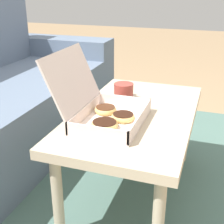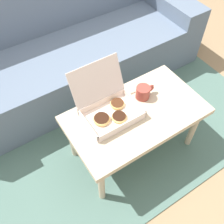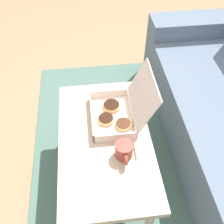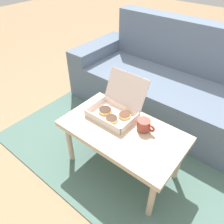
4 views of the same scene
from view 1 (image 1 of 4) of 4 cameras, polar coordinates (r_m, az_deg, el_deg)
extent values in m
plane|color=#937756|center=(1.67, -0.88, -13.71)|extent=(12.00, 12.00, 0.00)
cube|color=#4C6B60|center=(1.77, -10.23, -11.49)|extent=(2.41, 1.88, 0.01)
cube|color=slate|center=(2.69, -9.00, 7.27)|extent=(0.24, 0.84, 0.57)
cube|color=#C6B293|center=(1.42, 4.19, -0.71)|extent=(0.91, 0.52, 0.04)
cylinder|color=#C6B293|center=(1.18, 8.42, -19.53)|extent=(0.04, 0.04, 0.41)
cylinder|color=#C6B293|center=(1.84, 13.21, -3.27)|extent=(0.04, 0.04, 0.41)
cylinder|color=#C6B293|center=(1.28, -9.89, -15.55)|extent=(0.04, 0.04, 0.41)
cylinder|color=#C6B293|center=(1.91, 1.34, -1.65)|extent=(0.04, 0.04, 0.41)
cube|color=silver|center=(1.29, 0.00, -1.88)|extent=(0.35, 0.25, 0.01)
cube|color=silver|center=(1.25, 5.19, -1.35)|extent=(0.35, 0.01, 0.05)
cube|color=silver|center=(1.32, -4.91, 0.03)|extent=(0.35, 0.01, 0.05)
cube|color=silver|center=(1.14, -2.84, -3.91)|extent=(0.01, 0.25, 0.05)
cube|color=silver|center=(1.43, 2.25, 1.95)|extent=(0.01, 0.25, 0.05)
cube|color=silver|center=(1.30, -7.30, 6.04)|extent=(0.35, 0.11, 0.23)
torus|color=#E0B266|center=(1.37, -1.20, 0.41)|extent=(0.10, 0.10, 0.03)
cylinder|color=#472614|center=(1.37, -1.20, 0.73)|extent=(0.08, 0.08, 0.01)
torus|color=#E0B266|center=(1.22, -1.39, -2.40)|extent=(0.11, 0.11, 0.03)
cylinder|color=black|center=(1.22, -1.39, -2.02)|extent=(0.09, 0.09, 0.01)
torus|color=#E0B266|center=(1.30, 2.04, -0.92)|extent=(0.10, 0.10, 0.03)
cylinder|color=black|center=(1.30, 2.05, -0.58)|extent=(0.09, 0.09, 0.01)
cylinder|color=#993D33|center=(1.52, 2.14, 3.62)|extent=(0.09, 0.09, 0.09)
torus|color=#993D33|center=(1.58, 2.82, 4.49)|extent=(0.06, 0.02, 0.06)
camera|label=2|loc=(1.07, 86.01, 54.31)|focal=42.00mm
camera|label=3|loc=(2.24, 14.77, 39.07)|focal=42.00mm
camera|label=4|loc=(2.10, 43.58, 32.69)|focal=35.00mm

